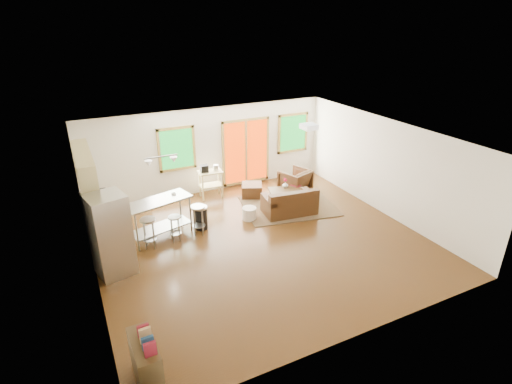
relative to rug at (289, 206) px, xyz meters
name	(u,v)px	position (x,y,z in m)	size (l,w,h in m)	color
floor	(261,242)	(-1.59, -1.40, -0.02)	(7.50, 7.00, 0.02)	#351F0C
ceiling	(262,138)	(-1.59, -1.40, 2.60)	(7.50, 7.00, 0.02)	white
back_wall	(209,150)	(-1.59, 2.11, 1.29)	(7.50, 0.02, 2.60)	silver
left_wall	(87,228)	(-5.35, -1.40, 1.29)	(0.02, 7.00, 2.60)	silver
right_wall	(387,168)	(2.17, -1.40, 1.29)	(0.02, 7.00, 2.60)	silver
front_wall	(362,274)	(-1.59, -4.91, 1.29)	(7.50, 0.02, 2.60)	silver
window_left	(177,149)	(-2.59, 2.06, 1.49)	(1.10, 0.05, 1.30)	#0E5418
french_doors	(246,152)	(-0.39, 2.06, 1.09)	(1.60, 0.05, 2.10)	#AE2B03
window_right	(293,133)	(1.31, 2.06, 1.49)	(1.10, 0.05, 1.30)	#0E5418
rug	(289,206)	(0.00, 0.00, 0.00)	(2.54, 1.95, 0.03)	#415635
loveseat	(290,204)	(-0.21, -0.41, 0.28)	(1.50, 0.96, 0.75)	black
coffee_table	(287,192)	(0.06, 0.23, 0.34)	(1.16, 0.89, 0.41)	#352612
armchair	(295,180)	(0.67, 0.77, 0.40)	(0.80, 0.75, 0.82)	black
ottoman	(252,190)	(-0.64, 1.10, 0.18)	(0.59, 0.59, 0.39)	black
pouf	(249,213)	(-1.35, -0.20, 0.15)	(0.38, 0.38, 0.33)	beige
vase	(285,184)	(0.12, 0.43, 0.49)	(0.19, 0.20, 0.29)	silver
book	(294,183)	(0.37, 0.36, 0.52)	(0.20, 0.03, 0.27)	maroon
cabinets	(96,207)	(-5.07, 0.30, 0.92)	(0.64, 2.24, 2.30)	tan
refrigerator	(111,235)	(-4.93, -1.15, 0.89)	(0.85, 0.84, 1.80)	#B7BABC
island	(159,212)	(-3.70, -0.10, 0.68)	(1.69, 1.02, 1.00)	#B7BABC
cup	(174,194)	(-3.27, 0.06, 1.00)	(0.12, 0.09, 0.12)	white
bar_stool_a	(148,226)	(-4.06, -0.49, 0.55)	(0.44, 0.44, 0.76)	#B7BABC
bar_stool_b	(175,223)	(-3.42, -0.42, 0.47)	(0.33, 0.33, 0.65)	#B7BABC
bar_stool_c	(198,213)	(-2.82, -0.37, 0.56)	(0.48, 0.48, 0.77)	#B7BABC
trash_can	(201,217)	(-2.67, -0.13, 0.30)	(0.41, 0.41, 0.62)	black
kitchen_cart	(210,175)	(-1.79, 1.58, 0.71)	(0.72, 0.49, 1.05)	tan
bookshelf	(146,362)	(-4.94, -4.27, 0.38)	(0.35, 0.86, 1.00)	#352612
ceiling_flush	(309,127)	(0.01, -0.80, 2.52)	(0.35, 0.35, 0.12)	white
pendant_light	(161,161)	(-3.49, 0.10, 1.88)	(0.80, 0.18, 0.79)	gray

